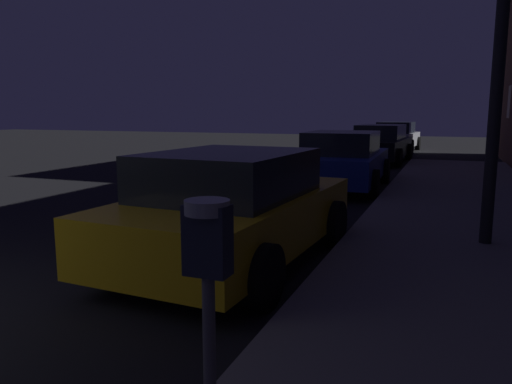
{
  "coord_description": "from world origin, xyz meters",
  "views": [
    {
      "loc": [
        5.35,
        -1.4,
        1.91
      ],
      "look_at": [
        4.13,
        1.68,
        1.37
      ],
      "focal_mm": 34.45,
      "sensor_mm": 36.0,
      "label": 1
    }
  ],
  "objects_px": {
    "car_blue": "(342,160)",
    "car_silver": "(396,137)",
    "car_yellow_cab": "(233,208)",
    "parking_meter": "(208,279)",
    "car_black": "(380,144)"
  },
  "relations": [
    {
      "from": "car_blue",
      "to": "car_silver",
      "type": "bearing_deg",
      "value": 90.02
    },
    {
      "from": "car_yellow_cab",
      "to": "car_blue",
      "type": "distance_m",
      "value": 6.68
    },
    {
      "from": "car_yellow_cab",
      "to": "car_silver",
      "type": "relative_size",
      "value": 0.94
    },
    {
      "from": "parking_meter",
      "to": "car_blue",
      "type": "bearing_deg",
      "value": 98.59
    },
    {
      "from": "car_black",
      "to": "car_silver",
      "type": "relative_size",
      "value": 1.05
    },
    {
      "from": "parking_meter",
      "to": "car_black",
      "type": "distance_m",
      "value": 17.52
    },
    {
      "from": "car_yellow_cab",
      "to": "car_silver",
      "type": "height_order",
      "value": "same"
    },
    {
      "from": "car_yellow_cab",
      "to": "car_blue",
      "type": "height_order",
      "value": "same"
    },
    {
      "from": "car_blue",
      "to": "car_silver",
      "type": "xyz_separation_m",
      "value": [
        -0.0,
        12.84,
        0.0
      ]
    },
    {
      "from": "car_blue",
      "to": "car_black",
      "type": "relative_size",
      "value": 0.93
    },
    {
      "from": "car_blue",
      "to": "parking_meter",
      "type": "bearing_deg",
      "value": -81.41
    },
    {
      "from": "car_black",
      "to": "car_yellow_cab",
      "type": "bearing_deg",
      "value": -90.01
    },
    {
      "from": "car_yellow_cab",
      "to": "car_black",
      "type": "relative_size",
      "value": 0.89
    },
    {
      "from": "car_black",
      "to": "car_silver",
      "type": "bearing_deg",
      "value": 90.03
    },
    {
      "from": "parking_meter",
      "to": "car_silver",
      "type": "xyz_separation_m",
      "value": [
        -1.58,
        23.29,
        -0.5
      ]
    }
  ]
}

